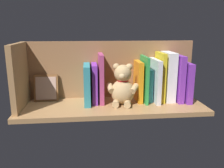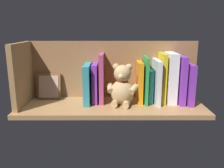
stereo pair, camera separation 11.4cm
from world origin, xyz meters
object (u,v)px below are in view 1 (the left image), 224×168
Objects in this scene: book_0 at (184,81)px; picture_frame_leaning at (46,88)px; dictionary_thick_white at (168,76)px; teddy_bear at (122,86)px.

book_0 is 71.38cm from picture_frame_leaning.
dictionary_thick_white is (8.35, -1.49, 2.48)cm from book_0.
dictionary_thick_white is 1.81× the size of picture_frame_leaning.
teddy_bear is (24.39, 4.71, -3.55)cm from dictionary_thick_white.
book_0 is at bearing 175.08° from picture_frame_leaning.
book_0 is at bearing 169.86° from dictionary_thick_white.
book_0 is 8.84cm from dictionary_thick_white.
dictionary_thick_white is 25.09cm from teddy_bear.
teddy_bear reaches higher than picture_frame_leaning.
book_0 is 0.80× the size of dictionary_thick_white.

